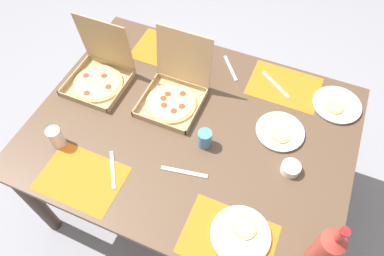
% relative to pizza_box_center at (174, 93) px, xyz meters
% --- Properties ---
extents(ground_plane, '(6.00, 6.00, 0.00)m').
position_rel_pizza_box_center_xyz_m(ground_plane, '(0.15, -0.13, -0.79)').
color(ground_plane, gray).
extents(dining_table, '(1.50, 1.16, 0.74)m').
position_rel_pizza_box_center_xyz_m(dining_table, '(0.15, -0.13, -0.14)').
color(dining_table, '#3F3328').
rests_on(dining_table, ground_plane).
extents(placemat_near_left, '(0.36, 0.26, 0.00)m').
position_rel_pizza_box_center_xyz_m(placemat_near_left, '(-0.19, -0.56, -0.05)').
color(placemat_near_left, orange).
rests_on(placemat_near_left, dining_table).
extents(placemat_near_right, '(0.36, 0.26, 0.00)m').
position_rel_pizza_box_center_xyz_m(placemat_near_right, '(0.49, -0.56, -0.05)').
color(placemat_near_right, orange).
rests_on(placemat_near_right, dining_table).
extents(placemat_far_left, '(0.36, 0.26, 0.00)m').
position_rel_pizza_box_center_xyz_m(placemat_far_left, '(-0.19, 0.30, -0.05)').
color(placemat_far_left, orange).
rests_on(placemat_far_left, dining_table).
extents(placemat_far_right, '(0.36, 0.26, 0.00)m').
position_rel_pizza_box_center_xyz_m(placemat_far_right, '(0.49, 0.30, -0.05)').
color(placemat_far_right, orange).
rests_on(placemat_far_right, dining_table).
extents(pizza_box_center, '(0.29, 0.33, 0.32)m').
position_rel_pizza_box_center_xyz_m(pizza_box_center, '(0.00, 0.00, 0.00)').
color(pizza_box_center, tan).
rests_on(pizza_box_center, dining_table).
extents(pizza_box_corner_right, '(0.29, 0.29, 0.33)m').
position_rel_pizza_box_center_xyz_m(pizza_box_corner_right, '(-0.40, -0.04, 0.00)').
color(pizza_box_corner_right, tan).
rests_on(pizza_box_corner_right, dining_table).
extents(plate_near_left, '(0.23, 0.23, 0.03)m').
position_rel_pizza_box_center_xyz_m(plate_near_left, '(0.54, 0.01, -0.04)').
color(plate_near_left, white).
rests_on(plate_near_left, dining_table).
extents(plate_far_right, '(0.24, 0.24, 0.03)m').
position_rel_pizza_box_center_xyz_m(plate_far_right, '(0.76, 0.27, -0.04)').
color(plate_far_right, white).
rests_on(plate_far_right, dining_table).
extents(plate_near_right, '(0.24, 0.24, 0.03)m').
position_rel_pizza_box_center_xyz_m(plate_near_right, '(0.53, -0.52, -0.04)').
color(plate_near_right, white).
rests_on(plate_near_right, dining_table).
extents(soda_bottle, '(0.09, 0.09, 0.32)m').
position_rel_pizza_box_center_xyz_m(soda_bottle, '(0.82, -0.50, 0.08)').
color(soda_bottle, '#B2382D').
rests_on(soda_bottle, dining_table).
extents(cup_red, '(0.07, 0.07, 0.09)m').
position_rel_pizza_box_center_xyz_m(cup_red, '(0.24, -0.19, -0.00)').
color(cup_red, teal).
rests_on(cup_red, dining_table).
extents(cup_clear_right, '(0.06, 0.06, 0.10)m').
position_rel_pizza_box_center_xyz_m(cup_clear_right, '(-0.38, -0.45, 0.00)').
color(cup_clear_right, silver).
rests_on(cup_clear_right, dining_table).
extents(condiment_bowl, '(0.08, 0.08, 0.04)m').
position_rel_pizza_box_center_xyz_m(condiment_bowl, '(0.64, -0.17, -0.03)').
color(condiment_bowl, white).
rests_on(condiment_bowl, dining_table).
extents(knife_by_far_left, '(0.21, 0.06, 0.00)m').
position_rel_pizza_box_center_xyz_m(knife_by_far_left, '(0.21, -0.36, -0.05)').
color(knife_by_far_left, '#B7B7BC').
rests_on(knife_by_far_left, dining_table).
extents(fork_by_near_right, '(0.12, 0.17, 0.00)m').
position_rel_pizza_box_center_xyz_m(fork_by_near_right, '(-0.08, -0.47, -0.05)').
color(fork_by_near_right, '#B7B7BC').
rests_on(fork_by_near_right, dining_table).
extents(knife_by_far_right, '(0.18, 0.14, 0.00)m').
position_rel_pizza_box_center_xyz_m(knife_by_far_right, '(0.45, 0.29, -0.05)').
color(knife_by_far_right, '#B7B7BC').
rests_on(knife_by_far_right, dining_table).
extents(fork_by_near_left, '(0.13, 0.16, 0.00)m').
position_rel_pizza_box_center_xyz_m(fork_by_near_left, '(0.19, 0.32, -0.05)').
color(fork_by_near_left, '#B7B7BC').
rests_on(fork_by_near_left, dining_table).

